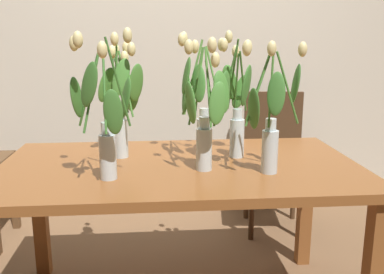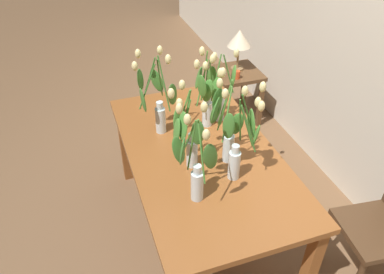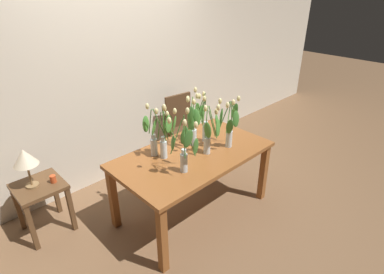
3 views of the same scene
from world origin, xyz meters
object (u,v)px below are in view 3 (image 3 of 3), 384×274
dining_table (193,161)px  tulip_vase_5 (184,150)px  tulip_vase_3 (194,125)px  dining_chair (183,125)px  tulip_vase_1 (154,138)px  side_table (41,195)px  tulip_vase_4 (210,136)px  table_lamp (25,158)px  tulip_vase_0 (230,127)px  pillar_candle (53,179)px  tulip_vase_6 (165,136)px  tulip_vase_2 (202,121)px

dining_table → tulip_vase_5: 0.49m
tulip_vase_3 → dining_chair: 1.12m
tulip_vase_1 → side_table: bearing=149.1°
tulip_vase_4 → table_lamp: 1.73m
dining_chair → table_lamp: (-2.02, -0.08, 0.33)m
dining_table → tulip_vase_5: bearing=-146.4°
tulip_vase_0 → pillar_candle: tulip_vase_0 is taller
tulip_vase_5 → tulip_vase_0: bearing=2.7°
tulip_vase_0 → tulip_vase_6: size_ratio=0.95×
tulip_vase_6 → tulip_vase_1: bearing=106.6°
table_lamp → tulip_vase_0: bearing=-31.4°
tulip_vase_1 → pillar_candle: tulip_vase_1 is taller
table_lamp → pillar_candle: table_lamp is taller
tulip_vase_0 → tulip_vase_3: (-0.25, 0.27, 0.00)m
tulip_vase_3 → tulip_vase_4: 0.23m
tulip_vase_4 → tulip_vase_5: tulip_vase_5 is taller
tulip_vase_0 → tulip_vase_4: (-0.25, 0.04, -0.03)m
side_table → table_lamp: bearing=155.2°
dining_table → table_lamp: table_lamp is taller
tulip_vase_2 → side_table: tulip_vase_2 is taller
pillar_candle → tulip_vase_1: bearing=-31.8°
side_table → tulip_vase_3: bearing=-28.0°
tulip_vase_0 → tulip_vase_1: 0.77m
tulip_vase_1 → side_table: 1.24m
tulip_vase_1 → pillar_candle: 1.05m
tulip_vase_0 → tulip_vase_6: 0.68m
table_lamp → pillar_candle: size_ratio=5.31×
dining_table → tulip_vase_4: tulip_vase_4 is taller
tulip_vase_2 → tulip_vase_3: (-0.16, -0.04, 0.01)m
tulip_vase_0 → table_lamp: bearing=148.6°
tulip_vase_0 → dining_chair: 1.24m
tulip_vase_1 → tulip_vase_6: (0.04, -0.12, 0.06)m
dining_table → tulip_vase_3: 0.36m
tulip_vase_5 → table_lamp: tulip_vase_5 is taller
tulip_vase_1 → side_table: tulip_vase_1 is taller
tulip_vase_0 → tulip_vase_2: (-0.09, 0.31, -0.01)m
tulip_vase_3 → tulip_vase_4: size_ratio=1.04×
dining_chair → pillar_candle: (-1.85, -0.16, 0.06)m
tulip_vase_4 → tulip_vase_3: bearing=88.7°
dining_table → tulip_vase_0: 0.51m
dining_chair → table_lamp: bearing=-177.7°
tulip_vase_1 → tulip_vase_5: tulip_vase_5 is taller
tulip_vase_1 → tulip_vase_0: bearing=-32.6°
tulip_vase_6 → tulip_vase_4: bearing=-35.1°
table_lamp → tulip_vase_3: bearing=-28.0°
tulip_vase_6 → side_table: bearing=145.0°
dining_table → tulip_vase_0: bearing=-25.7°
tulip_vase_0 → pillar_candle: bearing=147.9°
tulip_vase_1 → tulip_vase_5: 0.45m
dining_table → table_lamp: (-1.32, 0.85, 0.21)m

